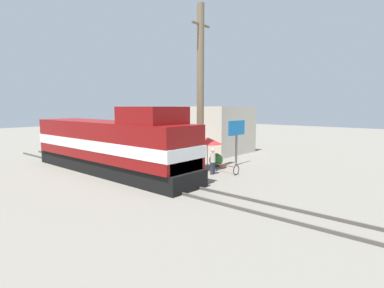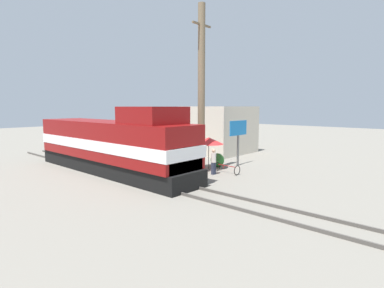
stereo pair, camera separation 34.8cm
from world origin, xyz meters
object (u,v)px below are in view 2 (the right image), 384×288
locomotive (114,145)px  utility_pole (201,90)px  bicycle (227,168)px  billboard_sign (238,131)px  person_bystander (214,161)px  vendor_umbrella (209,141)px

locomotive → utility_pole: bearing=-47.9°
bicycle → billboard_sign: bearing=-158.4°
utility_pole → person_bystander: utility_pole is taller
utility_pole → bicycle: size_ratio=6.10×
billboard_sign → person_bystander: billboard_sign is taller
vendor_umbrella → person_bystander: bearing=-131.0°
utility_pole → billboard_sign: size_ratio=3.21×
utility_pole → billboard_sign: 4.91m
billboard_sign → person_bystander: 4.13m
utility_pole → vendor_umbrella: bearing=18.1°
vendor_umbrella → billboard_sign: (2.46, -0.95, 0.60)m
vendor_umbrella → person_bystander: (-1.25, -1.43, -1.15)m
bicycle → utility_pole: bearing=-50.0°
person_bystander → vendor_umbrella: bearing=49.0°
person_bystander → bicycle: bearing=-26.1°
locomotive → vendor_umbrella: size_ratio=6.50×
person_bystander → bicycle: person_bystander is taller
locomotive → person_bystander: size_ratio=8.76×
person_bystander → bicycle: 1.18m
vendor_umbrella → person_bystander: size_ratio=1.35×
vendor_umbrella → bicycle: (-0.34, -1.88, -1.75)m
billboard_sign → utility_pole: bearing=172.8°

